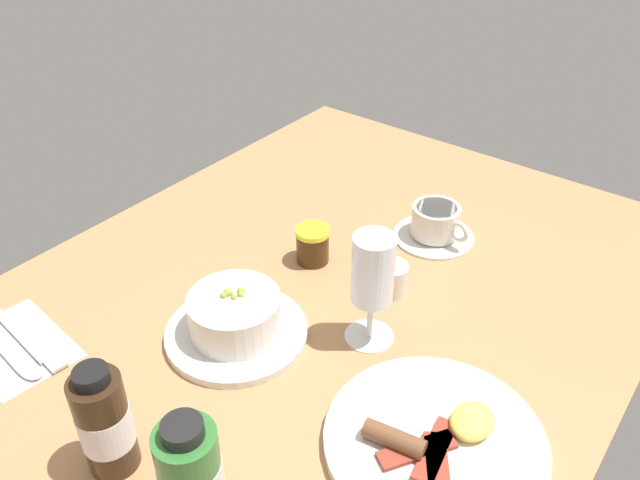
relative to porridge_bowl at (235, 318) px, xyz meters
The scene contains 10 objects.
ground_plane 16.26cm from the porridge_bowl, 165.66° to the left, with size 110.00×84.00×3.00cm, color #B27F51.
porridge_bowl is the anchor object (origin of this frame).
cutlery_setting 29.07cm from the porridge_bowl, 47.57° to the right, with size 13.06×17.63×0.90cm.
coffee_cup 38.42cm from the porridge_bowl, 165.45° to the left, with size 13.28×13.29×5.91cm.
creamer_jug 23.69cm from the porridge_bowl, 151.14° to the left, with size 4.77×5.77×5.43cm.
wine_glass 19.48cm from the porridge_bowl, 127.20° to the left, with size 6.71×6.71×16.35cm.
jam_jar 20.08cm from the porridge_bowl, behind, with size 5.38×5.38×5.91cm.
sauce_bottle_green 26.51cm from the porridge_bowl, 35.06° to the left, with size 6.29×6.29×14.05cm.
sauce_bottle_brown 23.14cm from the porridge_bowl, ahead, with size 5.61×5.61×14.25cm.
breakfast_plate 30.29cm from the porridge_bowl, 91.24° to the left, with size 25.19×25.19×3.70cm.
Camera 1 is at (58.69, 43.92, 60.31)cm, focal length 35.76 mm.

